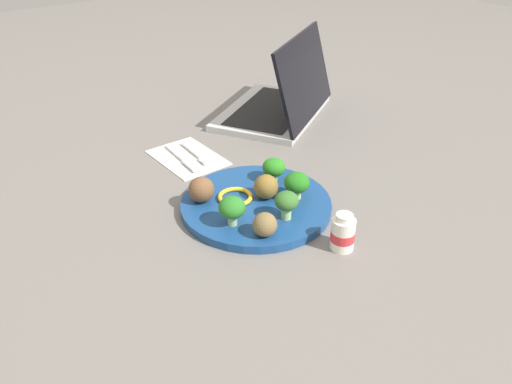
# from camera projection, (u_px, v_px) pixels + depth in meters

# --- Properties ---
(ground_plane) EXTENTS (4.00, 4.00, 0.00)m
(ground_plane) POSITION_uv_depth(u_px,v_px,m) (256.00, 208.00, 0.98)
(ground_plane) COLOR slate
(plate) EXTENTS (0.28, 0.28, 0.02)m
(plate) POSITION_uv_depth(u_px,v_px,m) (256.00, 205.00, 0.98)
(plate) COLOR navy
(plate) RESTS_ON ground_plane
(broccoli_floret_center) EXTENTS (0.04, 0.04, 0.05)m
(broccoli_floret_center) POSITION_uv_depth(u_px,v_px,m) (287.00, 202.00, 0.91)
(broccoli_floret_center) COLOR #A2CF80
(broccoli_floret_center) RESTS_ON plate
(broccoli_floret_mid_right) EXTENTS (0.05, 0.05, 0.05)m
(broccoli_floret_mid_right) POSITION_uv_depth(u_px,v_px,m) (297.00, 183.00, 0.97)
(broccoli_floret_mid_right) COLOR #ABC973
(broccoli_floret_mid_right) RESTS_ON plate
(broccoli_floret_mid_left) EXTENTS (0.05, 0.05, 0.05)m
(broccoli_floret_mid_left) POSITION_uv_depth(u_px,v_px,m) (232.00, 208.00, 0.89)
(broccoli_floret_mid_left) COLOR #96BA81
(broccoli_floret_mid_left) RESTS_ON plate
(broccoli_floret_front_left) EXTENTS (0.05, 0.05, 0.05)m
(broccoli_floret_front_left) POSITION_uv_depth(u_px,v_px,m) (274.00, 168.00, 1.03)
(broccoli_floret_front_left) COLOR #A4C07D
(broccoli_floret_front_left) RESTS_ON plate
(meatball_front_left) EXTENTS (0.04, 0.04, 0.04)m
(meatball_front_left) POSITION_uv_depth(u_px,v_px,m) (265.00, 225.00, 0.87)
(meatball_front_left) COLOR brown
(meatball_front_left) RESTS_ON plate
(meatball_mid_right) EXTENTS (0.05, 0.05, 0.05)m
(meatball_mid_right) POSITION_uv_depth(u_px,v_px,m) (267.00, 187.00, 0.97)
(meatball_mid_right) COLOR brown
(meatball_mid_right) RESTS_ON plate
(meatball_near_rim) EXTENTS (0.05, 0.05, 0.05)m
(meatball_near_rim) POSITION_uv_depth(u_px,v_px,m) (201.00, 190.00, 0.96)
(meatball_near_rim) COLOR brown
(meatball_near_rim) RESTS_ON plate
(pepper_ring_far_rim) EXTENTS (0.08, 0.08, 0.01)m
(pepper_ring_far_rim) POSITION_uv_depth(u_px,v_px,m) (235.00, 197.00, 0.98)
(pepper_ring_far_rim) COLOR yellow
(pepper_ring_far_rim) RESTS_ON plate
(napkin) EXTENTS (0.17, 0.13, 0.01)m
(napkin) POSITION_uv_depth(u_px,v_px,m) (189.00, 157.00, 1.16)
(napkin) COLOR white
(napkin) RESTS_ON ground_plane
(fork) EXTENTS (0.12, 0.02, 0.01)m
(fork) POSITION_uv_depth(u_px,v_px,m) (197.00, 154.00, 1.16)
(fork) COLOR silver
(fork) RESTS_ON napkin
(knife) EXTENTS (0.15, 0.02, 0.01)m
(knife) POSITION_uv_depth(u_px,v_px,m) (183.00, 158.00, 1.14)
(knife) COLOR white
(knife) RESTS_ON napkin
(yogurt_bottle) EXTENTS (0.04, 0.04, 0.07)m
(yogurt_bottle) POSITION_uv_depth(u_px,v_px,m) (343.00, 233.00, 0.86)
(yogurt_bottle) COLOR white
(yogurt_bottle) RESTS_ON ground_plane
(laptop) EXTENTS (0.36, 0.39, 0.21)m
(laptop) POSITION_uv_depth(u_px,v_px,m) (281.00, 102.00, 1.34)
(laptop) COLOR #BBBBBB
(laptop) RESTS_ON ground_plane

